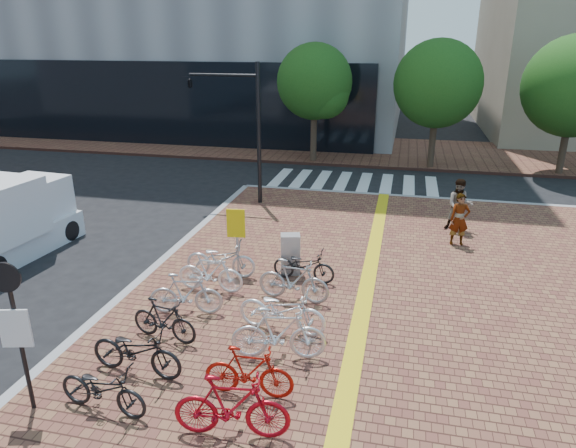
% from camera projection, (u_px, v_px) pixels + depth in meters
% --- Properties ---
extents(ground, '(120.00, 120.00, 0.00)m').
position_uv_depth(ground, '(257.00, 354.00, 10.80)').
color(ground, black).
rests_on(ground, ground).
extents(kerb_north, '(14.00, 0.25, 0.15)m').
position_uv_depth(kerb_north, '(409.00, 198.00, 21.13)').
color(kerb_north, gray).
rests_on(kerb_north, ground).
extents(far_sidewalk, '(70.00, 8.00, 0.15)m').
position_uv_depth(far_sidewalk, '(358.00, 150.00, 30.00)').
color(far_sidewalk, brown).
rests_on(far_sidewalk, ground).
extents(crosswalk, '(7.50, 4.00, 0.01)m').
position_uv_depth(crosswalk, '(353.00, 183.00, 23.51)').
color(crosswalk, silver).
rests_on(crosswalk, ground).
extents(street_trees, '(16.20, 4.60, 6.35)m').
position_uv_depth(street_trees, '(460.00, 86.00, 24.32)').
color(street_trees, '#38281E').
rests_on(street_trees, far_sidewalk).
extents(bike_0, '(1.78, 0.79, 0.91)m').
position_uv_depth(bike_0, '(103.00, 389.00, 8.80)').
color(bike_0, black).
rests_on(bike_0, sidewalk).
extents(bike_1, '(1.96, 0.81, 1.01)m').
position_uv_depth(bike_1, '(136.00, 351.00, 9.78)').
color(bike_1, black).
rests_on(bike_1, sidewalk).
extents(bike_2, '(1.63, 0.71, 0.95)m').
position_uv_depth(bike_2, '(164.00, 320.00, 10.91)').
color(bike_2, black).
rests_on(bike_2, sidewalk).
extents(bike_3, '(1.78, 0.79, 1.03)m').
position_uv_depth(bike_3, '(186.00, 294.00, 11.92)').
color(bike_3, silver).
rests_on(bike_3, sidewalk).
extents(bike_4, '(1.73, 0.50, 1.04)m').
position_uv_depth(bike_4, '(210.00, 273.00, 13.00)').
color(bike_4, white).
rests_on(bike_4, sidewalk).
extents(bike_5, '(1.95, 0.78, 1.00)m').
position_uv_depth(bike_5, '(221.00, 259.00, 13.86)').
color(bike_5, silver).
rests_on(bike_5, sidewalk).
extents(bike_6, '(1.96, 0.78, 1.14)m').
position_uv_depth(bike_6, '(232.00, 407.00, 8.19)').
color(bike_6, '#A50B19').
rests_on(bike_6, sidewalk).
extents(bike_7, '(1.67, 0.54, 0.99)m').
position_uv_depth(bike_7, '(249.00, 372.00, 9.17)').
color(bike_7, '#9F140B').
rests_on(bike_7, sidewalk).
extents(bike_8, '(1.98, 0.89, 1.15)m').
position_uv_depth(bike_8, '(279.00, 333.00, 10.22)').
color(bike_8, silver).
rests_on(bike_8, sidewalk).
extents(bike_9, '(2.05, 0.89, 1.05)m').
position_uv_depth(bike_9, '(282.00, 310.00, 11.22)').
color(bike_9, white).
rests_on(bike_9, sidewalk).
extents(bike_10, '(1.85, 0.69, 1.09)m').
position_uv_depth(bike_10, '(293.00, 281.00, 12.52)').
color(bike_10, '#A1A2A6').
rests_on(bike_10, sidewalk).
extents(bike_11, '(1.74, 0.76, 0.89)m').
position_uv_depth(bike_11, '(304.00, 265.00, 13.60)').
color(bike_11, black).
rests_on(bike_11, sidewalk).
extents(pedestrian_a, '(0.66, 0.49, 1.65)m').
position_uv_depth(pedestrian_a, '(459.00, 219.00, 15.88)').
color(pedestrian_a, gray).
rests_on(pedestrian_a, sidewalk).
extents(pedestrian_b, '(0.88, 0.70, 1.76)m').
position_uv_depth(pedestrian_b, '(460.00, 205.00, 17.08)').
color(pedestrian_b, '#454958').
rests_on(pedestrian_b, sidewalk).
extents(utility_box, '(0.60, 0.50, 1.13)m').
position_uv_depth(utility_box, '(290.00, 254.00, 13.99)').
color(utility_box, '#B1B2B6').
rests_on(utility_box, sidewalk).
extents(yellow_sign, '(0.50, 0.14, 1.83)m').
position_uv_depth(yellow_sign, '(236.00, 229.00, 13.82)').
color(yellow_sign, '#B7B7BC').
rests_on(yellow_sign, sidewalk).
extents(notice_sign, '(0.51, 0.19, 2.81)m').
position_uv_depth(notice_sign, '(14.00, 320.00, 8.39)').
color(notice_sign, black).
rests_on(notice_sign, sidewalk).
extents(traffic_light_pole, '(2.86, 1.10, 5.32)m').
position_uv_depth(traffic_light_pole, '(227.00, 107.00, 19.29)').
color(traffic_light_pole, black).
rests_on(traffic_light_pole, sidewalk).
extents(box_truck, '(2.18, 4.35, 2.43)m').
position_uv_depth(box_truck, '(8.00, 220.00, 15.34)').
color(box_truck, silver).
rests_on(box_truck, ground).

